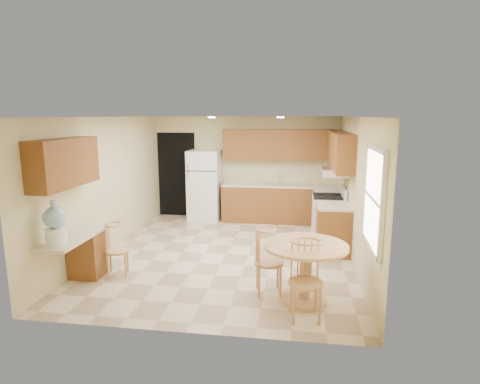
# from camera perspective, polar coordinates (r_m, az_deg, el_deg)

# --- Properties ---
(floor) EXTENTS (5.50, 5.50, 0.00)m
(floor) POSITION_cam_1_polar(r_m,az_deg,el_deg) (7.50, -1.97, -8.82)
(floor) COLOR beige
(floor) RESTS_ON ground
(ceiling) EXTENTS (4.50, 5.50, 0.02)m
(ceiling) POSITION_cam_1_polar(r_m,az_deg,el_deg) (7.06, -2.11, 10.64)
(ceiling) COLOR white
(ceiling) RESTS_ON wall_back
(wall_back) EXTENTS (4.50, 0.02, 2.50)m
(wall_back) POSITION_cam_1_polar(r_m,az_deg,el_deg) (9.87, 0.79, 3.44)
(wall_back) COLOR beige
(wall_back) RESTS_ON floor
(wall_front) EXTENTS (4.50, 0.02, 2.50)m
(wall_front) POSITION_cam_1_polar(r_m,az_deg,el_deg) (4.57, -8.16, -5.50)
(wall_front) COLOR beige
(wall_front) RESTS_ON floor
(wall_left) EXTENTS (0.02, 5.50, 2.50)m
(wall_left) POSITION_cam_1_polar(r_m,az_deg,el_deg) (7.89, -18.34, 1.00)
(wall_left) COLOR beige
(wall_left) RESTS_ON floor
(wall_right) EXTENTS (0.02, 5.50, 2.50)m
(wall_right) POSITION_cam_1_polar(r_m,az_deg,el_deg) (7.14, 16.04, 0.13)
(wall_right) COLOR beige
(wall_right) RESTS_ON floor
(doorway) EXTENTS (0.90, 0.02, 2.10)m
(doorway) POSITION_cam_1_polar(r_m,az_deg,el_deg) (10.25, -8.98, 2.46)
(doorway) COLOR black
(doorway) RESTS_ON floor
(base_cab_back) EXTENTS (2.75, 0.60, 0.87)m
(base_cab_back) POSITION_cam_1_polar(r_m,az_deg,el_deg) (9.64, 5.71, -1.71)
(base_cab_back) COLOR brown
(base_cab_back) RESTS_ON floor
(counter_back) EXTENTS (2.75, 0.63, 0.04)m
(counter_back) POSITION_cam_1_polar(r_m,az_deg,el_deg) (9.55, 5.76, 0.95)
(counter_back) COLOR beige
(counter_back) RESTS_ON base_cab_back
(base_cab_right_a) EXTENTS (0.60, 0.59, 0.87)m
(base_cab_right_a) POSITION_cam_1_polar(r_m,az_deg,el_deg) (9.08, 12.34, -2.70)
(base_cab_right_a) COLOR brown
(base_cab_right_a) RESTS_ON floor
(counter_right_a) EXTENTS (0.63, 0.59, 0.04)m
(counter_right_a) POSITION_cam_1_polar(r_m,az_deg,el_deg) (8.99, 12.46, 0.12)
(counter_right_a) COLOR beige
(counter_right_a) RESTS_ON base_cab_right_a
(base_cab_right_b) EXTENTS (0.60, 0.80, 0.87)m
(base_cab_right_b) POSITION_cam_1_polar(r_m,az_deg,el_deg) (7.68, 13.10, -5.24)
(base_cab_right_b) COLOR brown
(base_cab_right_b) RESTS_ON floor
(counter_right_b) EXTENTS (0.63, 0.80, 0.04)m
(counter_right_b) POSITION_cam_1_polar(r_m,az_deg,el_deg) (7.56, 13.24, -1.92)
(counter_right_b) COLOR beige
(counter_right_b) RESTS_ON base_cab_right_b
(upper_cab_back) EXTENTS (2.75, 0.33, 0.70)m
(upper_cab_back) POSITION_cam_1_polar(r_m,az_deg,el_deg) (9.57, 5.91, 6.76)
(upper_cab_back) COLOR brown
(upper_cab_back) RESTS_ON wall_back
(upper_cab_right) EXTENTS (0.33, 2.42, 0.70)m
(upper_cab_right) POSITION_cam_1_polar(r_m,az_deg,el_deg) (8.23, 14.00, 5.83)
(upper_cab_right) COLOR brown
(upper_cab_right) RESTS_ON wall_right
(upper_cab_left) EXTENTS (0.33, 1.40, 0.70)m
(upper_cab_left) POSITION_cam_1_polar(r_m,az_deg,el_deg) (6.34, -23.72, 3.82)
(upper_cab_left) COLOR brown
(upper_cab_left) RESTS_ON wall_left
(sink) EXTENTS (0.78, 0.44, 0.01)m
(sink) POSITION_cam_1_polar(r_m,az_deg,el_deg) (9.55, 5.61, 1.09)
(sink) COLOR silver
(sink) RESTS_ON counter_back
(range_hood) EXTENTS (0.50, 0.76, 0.14)m
(range_hood) POSITION_cam_1_polar(r_m,az_deg,el_deg) (8.24, 13.29, 2.86)
(range_hood) COLOR silver
(range_hood) RESTS_ON upper_cab_right
(desk_pedestal) EXTENTS (0.48, 0.42, 0.72)m
(desk_pedestal) POSITION_cam_1_polar(r_m,az_deg,el_deg) (6.86, -20.92, -8.30)
(desk_pedestal) COLOR brown
(desk_pedestal) RESTS_ON floor
(desk_top) EXTENTS (0.50, 1.20, 0.04)m
(desk_top) POSITION_cam_1_polar(r_m,az_deg,el_deg) (6.43, -22.78, -6.06)
(desk_top) COLOR beige
(desk_top) RESTS_ON desk_pedestal
(window) EXTENTS (0.06, 1.12, 1.30)m
(window) POSITION_cam_1_polar(r_m,az_deg,el_deg) (5.29, 18.59, -0.90)
(window) COLOR white
(window) RESTS_ON wall_right
(can_light_a) EXTENTS (0.14, 0.14, 0.02)m
(can_light_a) POSITION_cam_1_polar(r_m,az_deg,el_deg) (8.34, -4.06, 10.56)
(can_light_a) COLOR white
(can_light_a) RESTS_ON ceiling
(can_light_b) EXTENTS (0.14, 0.14, 0.02)m
(can_light_b) POSITION_cam_1_polar(r_m,az_deg,el_deg) (8.16, 5.77, 10.52)
(can_light_b) COLOR white
(can_light_b) RESTS_ON ceiling
(refrigerator) EXTENTS (0.75, 0.73, 1.70)m
(refrigerator) POSITION_cam_1_polar(r_m,az_deg,el_deg) (9.75, -5.03, 0.94)
(refrigerator) COLOR white
(refrigerator) RESTS_ON floor
(stove) EXTENTS (0.65, 0.76, 1.09)m
(stove) POSITION_cam_1_polar(r_m,az_deg,el_deg) (8.42, 12.50, -3.55)
(stove) COLOR white
(stove) RESTS_ON floor
(dining_table) EXTENTS (1.13, 1.13, 0.83)m
(dining_table) POSITION_cam_1_polar(r_m,az_deg,el_deg) (5.56, 9.26, -10.18)
(dining_table) COLOR tan
(dining_table) RESTS_ON floor
(chair_table_a) EXTENTS (0.42, 0.55, 0.96)m
(chair_table_a) POSITION_cam_1_polar(r_m,az_deg,el_deg) (5.70, 4.07, -9.10)
(chair_table_a) COLOR tan
(chair_table_a) RESTS_ON floor
(chair_table_b) EXTENTS (0.44, 0.44, 1.00)m
(chair_table_b) POSITION_cam_1_polar(r_m,az_deg,el_deg) (5.04, 9.39, -11.69)
(chair_table_b) COLOR tan
(chair_table_b) RESTS_ON floor
(chair_desk) EXTENTS (0.37, 0.48, 0.84)m
(chair_desk) POSITION_cam_1_polar(r_m,az_deg,el_deg) (6.64, -17.41, -7.32)
(chair_desk) COLOR tan
(chair_desk) RESTS_ON floor
(water_crock) EXTENTS (0.30, 0.30, 0.63)m
(water_crock) POSITION_cam_1_polar(r_m,az_deg,el_deg) (6.05, -24.80, -4.28)
(water_crock) COLOR white
(water_crock) RESTS_ON desk_top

